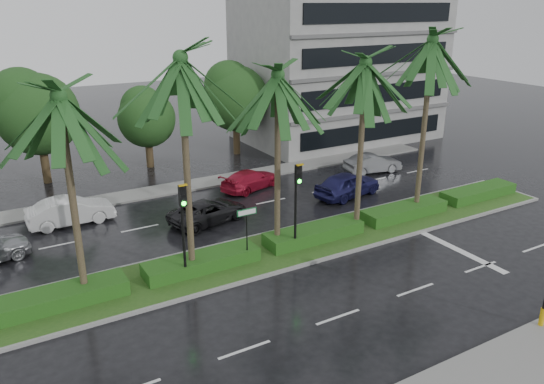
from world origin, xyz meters
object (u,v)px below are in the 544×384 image
street_sign (247,222)px  car_grey (373,163)px  signal_median_left (183,218)px  car_red (250,180)px  car_blue (348,184)px  car_darkgrey (208,211)px  car_white (71,211)px

street_sign → car_grey: size_ratio=0.65×
signal_median_left → car_red: size_ratio=1.01×
car_red → car_blue: car_blue is taller
signal_median_left → car_grey: size_ratio=1.08×
car_blue → car_grey: (4.50, 2.95, -0.11)m
car_blue → car_grey: car_blue is taller
car_blue → car_grey: 5.38m
street_sign → car_darkgrey: size_ratio=0.58×
signal_median_left → street_sign: size_ratio=1.68×
car_darkgrey → car_white: bearing=48.2°
car_white → signal_median_left: bearing=-162.6°
street_sign → car_white: size_ratio=0.58×
street_sign → car_blue: street_sign is taller
car_blue → car_grey: bearing=-67.4°
car_darkgrey → car_red: (4.50, 3.61, 0.01)m
signal_median_left → car_white: bearing=107.9°
signal_median_left → car_grey: 18.95m
car_blue → car_darkgrey: bearing=75.7°
signal_median_left → car_darkgrey: 7.08m
signal_median_left → car_blue: bearing=22.2°
car_white → car_red: (10.97, 0.13, -0.11)m
street_sign → car_blue: (9.50, 4.92, -1.35)m
car_red → car_darkgrey: bearing=109.5°
street_sign → car_white: street_sign is taller
car_white → car_darkgrey: car_white is taller
signal_median_left → car_blue: (12.50, 5.10, -2.23)m
street_sign → car_white: bearing=123.6°
street_sign → car_blue: bearing=27.4°
street_sign → car_darkgrey: street_sign is taller
car_darkgrey → car_red: bearing=-64.9°
signal_median_left → car_blue: signal_median_left is taller
car_blue → car_red: bearing=36.4°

